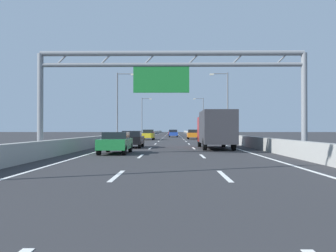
{
  "coord_description": "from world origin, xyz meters",
  "views": [
    {
      "loc": [
        0.08,
        0.25,
        1.56
      ],
      "look_at": [
        -0.67,
        56.45,
        2.1
      ],
      "focal_mm": 39.13,
      "sensor_mm": 36.0,
      "label": 1
    }
  ],
  "objects_px": {
    "streetlamp_left_far": "(143,114)",
    "blue_car": "(173,133)",
    "green_car": "(116,142)",
    "box_truck": "(216,128)",
    "yellow_car": "(148,135)",
    "streetlamp_right_far": "(202,114)",
    "streetlamp_left_mid": "(119,102)",
    "red_car": "(172,133)",
    "sign_gantry": "(170,75)",
    "orange_car": "(193,134)",
    "streetlamp_right_mid": "(226,102)",
    "black_car": "(132,139)"
  },
  "relations": [
    {
      "from": "green_car",
      "to": "yellow_car",
      "type": "distance_m",
      "value": 31.66
    },
    {
      "from": "black_car",
      "to": "orange_car",
      "type": "distance_m",
      "value": 29.23
    },
    {
      "from": "streetlamp_right_far",
      "to": "orange_car",
      "type": "relative_size",
      "value": 2.05
    },
    {
      "from": "red_car",
      "to": "orange_car",
      "type": "bearing_deg",
      "value": -84.49
    },
    {
      "from": "sign_gantry",
      "to": "orange_car",
      "type": "xyz_separation_m",
      "value": [
        3.46,
        37.57,
        -4.05
      ]
    },
    {
      "from": "streetlamp_left_mid",
      "to": "black_car",
      "type": "distance_m",
      "value": 20.58
    },
    {
      "from": "blue_car",
      "to": "black_car",
      "type": "distance_m",
      "value": 43.81
    },
    {
      "from": "black_car",
      "to": "box_truck",
      "type": "bearing_deg",
      "value": -13.58
    },
    {
      "from": "yellow_car",
      "to": "sign_gantry",
      "type": "bearing_deg",
      "value": -83.9
    },
    {
      "from": "streetlamp_right_far",
      "to": "red_car",
      "type": "distance_m",
      "value": 9.99
    },
    {
      "from": "streetlamp_left_far",
      "to": "black_car",
      "type": "xyz_separation_m",
      "value": [
        4.06,
        -60.41,
        -4.66
      ]
    },
    {
      "from": "orange_car",
      "to": "blue_car",
      "type": "bearing_deg",
      "value": 101.89
    },
    {
      "from": "streetlamp_right_mid",
      "to": "red_car",
      "type": "xyz_separation_m",
      "value": [
        -7.6,
        45.29,
        -4.65
      ]
    },
    {
      "from": "blue_car",
      "to": "green_car",
      "type": "relative_size",
      "value": 1.07
    },
    {
      "from": "streetlamp_right_far",
      "to": "yellow_car",
      "type": "xyz_separation_m",
      "value": [
        -11.08,
        -36.49,
        -4.61
      ]
    },
    {
      "from": "orange_car",
      "to": "box_truck",
      "type": "relative_size",
      "value": 0.6
    },
    {
      "from": "streetlamp_right_mid",
      "to": "orange_car",
      "type": "distance_m",
      "value": 10.74
    },
    {
      "from": "red_car",
      "to": "box_truck",
      "type": "xyz_separation_m",
      "value": [
        3.68,
        -66.59,
        0.92
      ]
    },
    {
      "from": "streetlamp_right_mid",
      "to": "black_car",
      "type": "bearing_deg",
      "value": -118.97
    },
    {
      "from": "yellow_car",
      "to": "orange_car",
      "type": "bearing_deg",
      "value": 32.87
    },
    {
      "from": "sign_gantry",
      "to": "green_car",
      "type": "xyz_separation_m",
      "value": [
        -3.55,
        1.4,
        -4.13
      ]
    },
    {
      "from": "blue_car",
      "to": "yellow_car",
      "type": "relative_size",
      "value": 1.02
    },
    {
      "from": "black_car",
      "to": "yellow_car",
      "type": "distance_m",
      "value": 23.92
    },
    {
      "from": "red_car",
      "to": "streetlamp_left_mid",
      "type": "bearing_deg",
      "value": -99.19
    },
    {
      "from": "green_car",
      "to": "red_car",
      "type": "xyz_separation_m",
      "value": [
        3.49,
        72.66,
        0.03
      ]
    },
    {
      "from": "streetlamp_left_mid",
      "to": "blue_car",
      "type": "height_order",
      "value": "streetlamp_left_mid"
    },
    {
      "from": "streetlamp_right_far",
      "to": "black_car",
      "type": "distance_m",
      "value": 61.55
    },
    {
      "from": "red_car",
      "to": "orange_car",
      "type": "height_order",
      "value": "orange_car"
    },
    {
      "from": "streetlamp_left_far",
      "to": "orange_car",
      "type": "height_order",
      "value": "streetlamp_left_far"
    },
    {
      "from": "box_truck",
      "to": "streetlamp_right_far",
      "type": "bearing_deg",
      "value": 86.38
    },
    {
      "from": "streetlamp_right_far",
      "to": "blue_car",
      "type": "xyz_separation_m",
      "value": [
        -7.3,
        -16.74,
        -4.61
      ]
    },
    {
      "from": "streetlamp_right_mid",
      "to": "streetlamp_right_far",
      "type": "xyz_separation_m",
      "value": [
        0.0,
        40.78,
        0.0
      ]
    },
    {
      "from": "orange_car",
      "to": "box_truck",
      "type": "bearing_deg",
      "value": -89.69
    },
    {
      "from": "streetlamp_left_far",
      "to": "blue_car",
      "type": "bearing_deg",
      "value": -65.48
    },
    {
      "from": "blue_car",
      "to": "orange_car",
      "type": "xyz_separation_m",
      "value": [
        3.21,
        -15.23,
        0.01
      ]
    },
    {
      "from": "green_car",
      "to": "box_truck",
      "type": "xyz_separation_m",
      "value": [
        7.17,
        6.06,
        0.95
      ]
    },
    {
      "from": "streetlamp_right_far",
      "to": "streetlamp_left_mid",
      "type": "bearing_deg",
      "value": -110.11
    },
    {
      "from": "sign_gantry",
      "to": "orange_car",
      "type": "distance_m",
      "value": 37.95
    },
    {
      "from": "streetlamp_right_far",
      "to": "orange_car",
      "type": "bearing_deg",
      "value": -97.29
    },
    {
      "from": "sign_gantry",
      "to": "box_truck",
      "type": "height_order",
      "value": "sign_gantry"
    },
    {
      "from": "green_car",
      "to": "box_truck",
      "type": "height_order",
      "value": "box_truck"
    },
    {
      "from": "streetlamp_right_far",
      "to": "yellow_car",
      "type": "height_order",
      "value": "streetlamp_right_far"
    },
    {
      "from": "yellow_car",
      "to": "streetlamp_right_far",
      "type": "bearing_deg",
      "value": 73.11
    },
    {
      "from": "streetlamp_left_mid",
      "to": "black_car",
      "type": "bearing_deg",
      "value": -78.3
    },
    {
      "from": "streetlamp_right_mid",
      "to": "green_car",
      "type": "relative_size",
      "value": 2.24
    },
    {
      "from": "streetlamp_left_far",
      "to": "green_car",
      "type": "bearing_deg",
      "value": -86.78
    },
    {
      "from": "blue_car",
      "to": "green_car",
      "type": "height_order",
      "value": "blue_car"
    },
    {
      "from": "streetlamp_right_far",
      "to": "red_car",
      "type": "height_order",
      "value": "streetlamp_right_far"
    },
    {
      "from": "streetlamp_right_far",
      "to": "blue_car",
      "type": "bearing_deg",
      "value": -113.55
    },
    {
      "from": "streetlamp_right_mid",
      "to": "green_car",
      "type": "distance_m",
      "value": 29.9
    }
  ]
}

